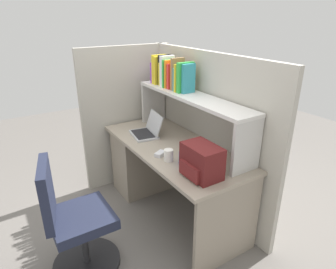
% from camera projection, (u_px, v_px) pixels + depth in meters
% --- Properties ---
extents(ground_plane, '(8.00, 8.00, 0.00)m').
position_uv_depth(ground_plane, '(172.00, 211.00, 2.99)').
color(ground_plane, slate).
extents(desk, '(1.60, 0.70, 0.73)m').
position_uv_depth(desk, '(153.00, 160.00, 3.14)').
color(desk, gray).
rests_on(desk, ground_plane).
extents(cubicle_partition_rear, '(1.84, 0.05, 1.55)m').
position_uv_depth(cubicle_partition_rear, '(205.00, 133.00, 2.88)').
color(cubicle_partition_rear, '#B2ADA0').
rests_on(cubicle_partition_rear, ground_plane).
extents(cubicle_partition_left, '(0.05, 1.06, 1.55)m').
position_uv_depth(cubicle_partition_left, '(128.00, 116.00, 3.33)').
color(cubicle_partition_left, '#B2ADA0').
rests_on(cubicle_partition_left, ground_plane).
extents(overhead_hutch, '(1.44, 0.28, 0.45)m').
position_uv_depth(overhead_hutch, '(191.00, 105.00, 2.67)').
color(overhead_hutch, beige).
rests_on(overhead_hutch, desk).
extents(reference_books_on_shelf, '(0.57, 0.18, 0.30)m').
position_uv_depth(reference_books_on_shelf, '(171.00, 74.00, 2.85)').
color(reference_books_on_shelf, purple).
rests_on(reference_books_on_shelf, overhead_hutch).
extents(laptop, '(0.35, 0.31, 0.22)m').
position_uv_depth(laptop, '(148.00, 130.00, 2.93)').
color(laptop, '#B7BABF').
rests_on(laptop, desk).
extents(backpack, '(0.30, 0.22, 0.25)m').
position_uv_depth(backpack, '(201.00, 162.00, 2.16)').
color(backpack, '#591919').
rests_on(backpack, desk).
extents(computer_mouse, '(0.10, 0.12, 0.03)m').
position_uv_depth(computer_mouse, '(160.00, 154.00, 2.52)').
color(computer_mouse, silver).
rests_on(computer_mouse, desk).
extents(paper_cup, '(0.08, 0.08, 0.10)m').
position_uv_depth(paper_cup, '(168.00, 155.00, 2.41)').
color(paper_cup, white).
rests_on(paper_cup, desk).
extents(snack_canister, '(0.10, 0.10, 0.10)m').
position_uv_depth(snack_canister, '(185.00, 158.00, 2.37)').
color(snack_canister, navy).
rests_on(snack_canister, desk).
extents(office_chair, '(0.52, 0.53, 0.93)m').
position_uv_depth(office_chair, '(74.00, 226.00, 2.19)').
color(office_chair, black).
rests_on(office_chair, ground_plane).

